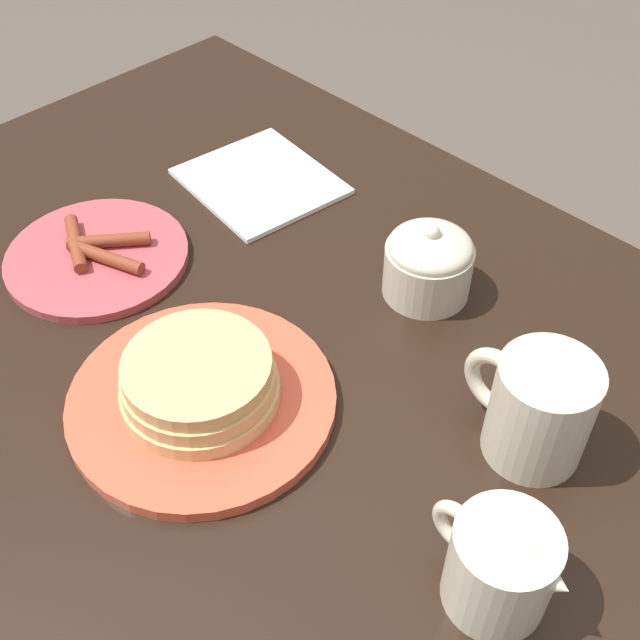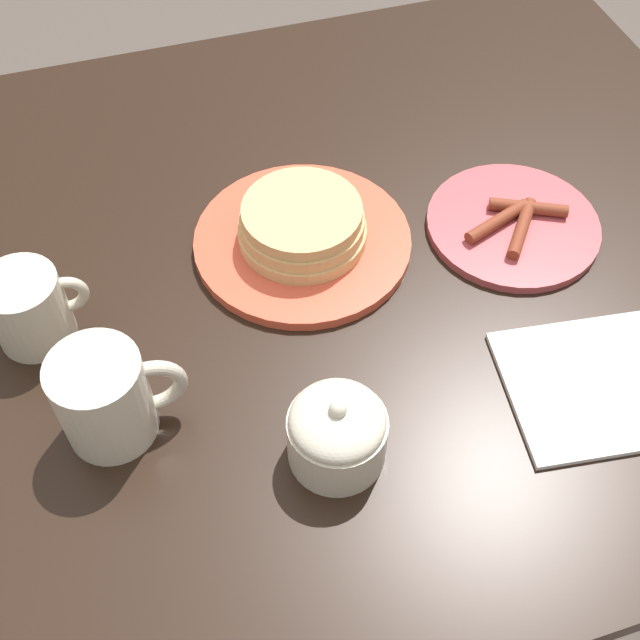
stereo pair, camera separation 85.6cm
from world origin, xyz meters
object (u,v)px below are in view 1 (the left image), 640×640
object	(u,v)px
creamer_pitcher	(501,566)
sugar_bowl	(428,262)
side_plate_bacon	(97,256)
coffee_mug	(537,408)
napkin	(260,181)
pancake_plate	(200,389)

from	to	relation	value
creamer_pitcher	sugar_bowl	distance (m)	0.32
side_plate_bacon	coffee_mug	distance (m)	0.47
side_plate_bacon	napkin	distance (m)	0.21
side_plate_bacon	napkin	size ratio (longest dim) A/B	1.03
creamer_pitcher	coffee_mug	bearing A→B (deg)	-65.00
side_plate_bacon	creamer_pitcher	distance (m)	0.52
side_plate_bacon	napkin	world-z (taller)	side_plate_bacon
napkin	sugar_bowl	bearing A→B (deg)	178.81
side_plate_bacon	coffee_mug	bearing A→B (deg)	-165.05
coffee_mug	sugar_bowl	bearing A→B (deg)	-25.31
pancake_plate	napkin	size ratio (longest dim) A/B	1.27
coffee_mug	sugar_bowl	world-z (taller)	coffee_mug
pancake_plate	side_plate_bacon	distance (m)	0.23
pancake_plate	coffee_mug	xyz separation A→B (m)	(-0.23, -0.17, 0.03)
pancake_plate	napkin	world-z (taller)	pancake_plate
sugar_bowl	coffee_mug	bearing A→B (deg)	154.69
napkin	pancake_plate	bearing A→B (deg)	129.45
coffee_mug	napkin	distance (m)	0.45
side_plate_bacon	sugar_bowl	xyz separation A→B (m)	(-0.27, -0.21, 0.03)
creamer_pitcher	napkin	world-z (taller)	creamer_pitcher
pancake_plate	creamer_pitcher	size ratio (longest dim) A/B	2.11
side_plate_bacon	napkin	xyz separation A→B (m)	(-0.02, -0.21, -0.00)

